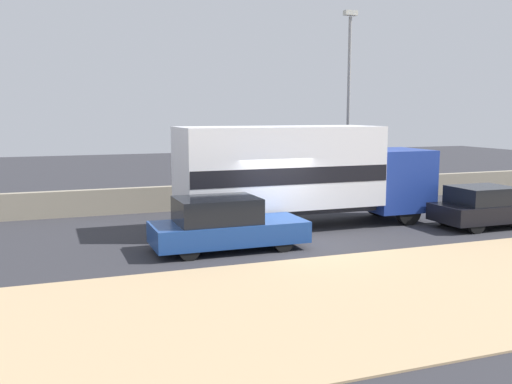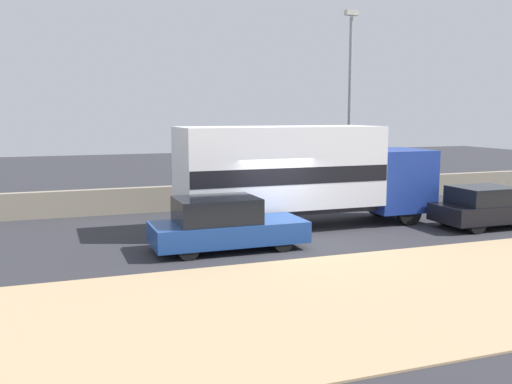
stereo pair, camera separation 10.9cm
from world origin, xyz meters
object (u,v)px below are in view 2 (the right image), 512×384
at_px(box_truck, 300,172).
at_px(car_sedan_second, 487,207).
at_px(car_hatchback, 224,225).
at_px(street_lamp, 350,96).

xyz_separation_m(box_truck, car_sedan_second, (6.09, -2.25, -1.22)).
bearing_deg(car_hatchback, street_lamp, 39.57).
distance_m(box_truck, car_hatchback, 4.29).
relative_size(street_lamp, car_hatchback, 1.84).
distance_m(street_lamp, car_sedan_second, 7.55).
distance_m(street_lamp, car_hatchback, 10.42).
bearing_deg(car_sedan_second, car_hatchback, -179.72).
height_order(street_lamp, box_truck, street_lamp).
relative_size(car_hatchback, car_sedan_second, 1.15).
bearing_deg(car_hatchback, car_sedan_second, 0.28).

